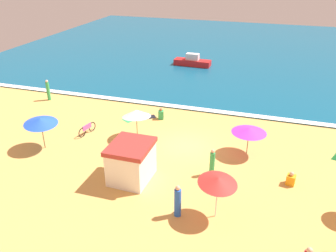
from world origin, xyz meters
TOP-DOWN VIEW (x-y plane):
  - ground_plane at (0.00, 0.00)m, footprint 60.00×60.00m
  - ocean_water at (0.00, 28.00)m, footprint 60.00×44.00m
  - wave_breaker_foam at (0.00, 6.30)m, footprint 57.00×0.70m
  - lifeguard_cabana at (-1.91, -4.69)m, footprint 2.29×2.68m
  - beach_umbrella_0 at (-3.58, 0.21)m, footprint 2.82×2.83m
  - beach_umbrella_1 at (3.35, -6.46)m, footprint 2.73×2.73m
  - beach_umbrella_2 at (-8.96, -3.13)m, footprint 3.13×3.12m
  - beach_umbrella_4 at (4.16, 0.26)m, footprint 3.07×3.07m
  - parked_bicycle at (-7.25, -0.40)m, footprint 0.41×1.80m
  - beachgoer_2 at (1.53, -6.98)m, footprint 0.41×0.41m
  - beachgoer_3 at (2.44, -2.86)m, footprint 0.38×0.38m
  - beachgoer_4 at (6.92, -2.49)m, footprint 0.55×0.55m
  - beachgoer_6 at (-2.96, 3.69)m, footprint 0.52×0.52m
  - beachgoer_7 at (-13.86, 4.48)m, footprint 0.43×0.43m
  - beach_towel_0 at (-3.99, 3.66)m, footprint 1.29×1.22m
  - beach_towel_1 at (-5.22, 2.83)m, footprint 1.35×1.42m
  - small_boat_0 at (-4.15, 18.71)m, footprint 4.28×1.46m

SIDE VIEW (x-z plane):
  - ground_plane at x=0.00m, z-range 0.00..0.00m
  - beach_towel_0 at x=-3.99m, z-range 0.00..0.01m
  - beach_towel_1 at x=-5.22m, z-range 0.00..0.01m
  - ocean_water at x=0.00m, z-range 0.00..0.10m
  - wave_breaker_foam at x=0.00m, z-range 0.10..0.11m
  - beachgoer_4 at x=6.92m, z-range -0.07..0.76m
  - parked_bicycle at x=-7.25m, z-range 0.00..0.76m
  - beachgoer_6 at x=-2.96m, z-range -0.07..0.85m
  - small_boat_0 at x=-4.15m, z-range -0.13..1.26m
  - beachgoer_3 at x=2.44m, z-range -0.04..1.66m
  - beachgoer_2 at x=1.53m, z-range -0.05..1.74m
  - beachgoer_7 at x=-13.86m, z-range -0.04..1.85m
  - lifeguard_cabana at x=-1.91m, z-range 0.02..2.30m
  - beach_umbrella_4 at x=4.16m, z-range 0.77..2.65m
  - beach_umbrella_0 at x=-3.58m, z-range 0.76..3.00m
  - beach_umbrella_2 at x=-8.96m, z-range 0.86..3.18m
  - beach_umbrella_1 at x=3.35m, z-range 0.93..3.35m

